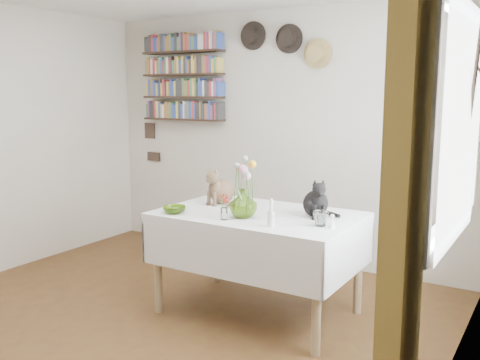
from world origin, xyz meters
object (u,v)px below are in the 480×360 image
Objects in this scene: flower_vase at (243,203)px; bookshelf_unit at (183,78)px; dining_table at (258,238)px; tabby_cat at (222,185)px; black_cat at (316,196)px.

bookshelf_unit is at bearing 138.43° from flower_vase.
flower_vase is (-0.02, -0.18, 0.30)m from dining_table.
tabby_cat is 0.54m from flower_vase.
tabby_cat is at bearing 159.70° from dining_table.
dining_table is 4.88× the size of tabby_cat.
tabby_cat is 1.04× the size of black_cat.
bookshelf_unit is at bearing 142.57° from dining_table.
bookshelf_unit is at bearing 148.30° from tabby_cat.
bookshelf_unit reaches higher than tabby_cat.
flower_vase is at bearing -29.54° from tabby_cat.
tabby_cat is 0.84m from black_cat.
tabby_cat is at bearing 140.06° from flower_vase.
dining_table is 1.49× the size of bookshelf_unit.
flower_vase is at bearing -178.72° from black_cat.
dining_table is 0.55m from black_cat.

